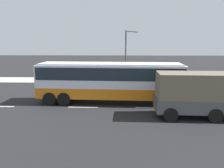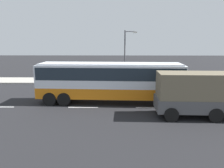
{
  "view_description": "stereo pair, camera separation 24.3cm",
  "coord_description": "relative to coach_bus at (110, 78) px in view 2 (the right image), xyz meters",
  "views": [
    {
      "loc": [
        0.72,
        -19.62,
        5.34
      ],
      "look_at": [
        0.19,
        -0.48,
        1.58
      ],
      "focal_mm": 35.98,
      "sensor_mm": 36.0,
      "label": 1
    },
    {
      "loc": [
        0.48,
        -19.62,
        5.34
      ],
      "look_at": [
        0.19,
        -0.48,
        1.58
      ],
      "focal_mm": 35.98,
      "sensor_mm": 36.0,
      "label": 2
    }
  ],
  "objects": [
    {
      "name": "pedestrian_at_crossing",
      "position": [
        6.12,
        10.74,
        -1.05
      ],
      "size": [
        0.32,
        0.32,
        1.62
      ],
      "rotation": [
        0.0,
        0.0,
        4.58
      ],
      "color": "brown",
      "rests_on": "sidewalk_curb"
    },
    {
      "name": "pedestrian_near_curb",
      "position": [
        8.47,
        10.57,
        -1.12
      ],
      "size": [
        0.32,
        0.32,
        1.51
      ],
      "rotation": [
        0.0,
        0.0,
        2.65
      ],
      "color": "black",
      "rests_on": "sidewalk_curb"
    },
    {
      "name": "sidewalk_curb",
      "position": [
        -0.04,
        10.27,
        -2.06
      ],
      "size": [
        80.0,
        4.0,
        0.15
      ],
      "primitive_type": "cube",
      "color": "#A8A399",
      "rests_on": "ground_plane"
    },
    {
      "name": "ground_plane",
      "position": [
        -0.04,
        0.81,
        -2.13
      ],
      "size": [
        120.0,
        120.0,
        0.0
      ],
      "primitive_type": "plane",
      "color": "black"
    },
    {
      "name": "lane_centreline",
      "position": [
        -3.09,
        -1.45,
        -2.13
      ],
      "size": [
        24.5,
        0.16,
        0.01
      ],
      "color": "white",
      "rests_on": "ground_plane"
    },
    {
      "name": "coach_bus",
      "position": [
        0.0,
        0.0,
        0.0
      ],
      "size": [
        12.39,
        3.13,
        3.43
      ],
      "rotation": [
        0.0,
        0.0,
        -0.04
      ],
      "color": "orange",
      "rests_on": "ground_plane"
    },
    {
      "name": "street_lamp",
      "position": [
        1.75,
        8.9,
        1.67
      ],
      "size": [
        1.53,
        0.24,
        6.35
      ],
      "color": "#47474C",
      "rests_on": "sidewalk_curb"
    },
    {
      "name": "cargo_truck",
      "position": [
        7.09,
        -3.56,
        -0.45
      ],
      "size": [
        8.05,
        2.74,
        3.14
      ],
      "rotation": [
        0.0,
        0.0,
        -0.03
      ],
      "color": "red",
      "rests_on": "ground_plane"
    }
  ]
}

